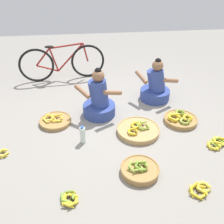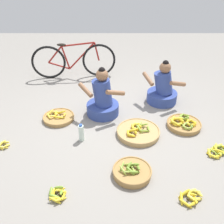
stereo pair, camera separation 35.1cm
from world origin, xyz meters
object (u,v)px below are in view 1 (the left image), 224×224
banana_basket_front_left (140,170)px  loose_bananas_near_bicycle (69,198)px  banana_basket_mid_right (55,121)px  vendor_woman_front (99,100)px  water_bottle (83,135)px  banana_basket_front_center (138,130)px  bicycle_leaning (62,63)px  vendor_woman_behind (155,87)px  loose_bananas_back_right (217,143)px  banana_basket_mid_left (180,119)px  loose_bananas_near_vendor (200,189)px

banana_basket_front_left → loose_bananas_near_bicycle: 0.89m
banana_basket_mid_right → banana_basket_front_left: bearing=-47.5°
banana_basket_mid_right → loose_bananas_near_bicycle: banana_basket_mid_right is taller
vendor_woman_front → water_bottle: vendor_woman_front is taller
banana_basket_front_center → water_bottle: (-0.81, -0.13, 0.08)m
banana_basket_front_center → bicycle_leaning: bearing=120.4°
loose_bananas_near_bicycle → vendor_woman_behind: bearing=54.5°
banana_basket_front_left → loose_bananas_back_right: 1.23m
bicycle_leaning → vendor_woman_front: bearing=-66.3°
banana_basket_front_center → banana_basket_mid_right: bearing=162.4°
vendor_woman_front → vendor_woman_behind: vendor_woman_front is taller
banana_basket_mid_right → loose_bananas_near_bicycle: 1.52m
vendor_woman_behind → banana_basket_front_left: vendor_woman_behind is taller
vendor_woman_front → water_bottle: 0.75m
loose_bananas_near_bicycle → loose_bananas_back_right: 2.12m
banana_basket_mid_right → loose_bananas_near_bicycle: size_ratio=1.96×
banana_basket_mid_left → banana_basket_front_center: bearing=-164.7°
banana_basket_mid_right → water_bottle: size_ratio=1.85×
loose_bananas_back_right → vendor_woman_front: bearing=148.5°
vendor_woman_front → banana_basket_front_left: (0.39, -1.35, -0.21)m
bicycle_leaning → water_bottle: 2.15m
bicycle_leaning → banana_basket_front_center: 2.31m
vendor_woman_behind → bicycle_leaning: size_ratio=0.45×
vendor_woman_behind → loose_bananas_near_vendor: bearing=-90.5°
banana_basket_mid_right → banana_basket_mid_left: banana_basket_mid_left is taller
bicycle_leaning → loose_bananas_back_right: size_ratio=4.98×
banana_basket_mid_right → loose_bananas_near_vendor: banana_basket_mid_right is taller
vendor_woman_front → loose_bananas_near_bicycle: 1.73m
vendor_woman_front → loose_bananas_back_right: (1.56, -0.95, -0.23)m
loose_bananas_near_bicycle → loose_bananas_back_right: bearing=19.4°
banana_basket_mid_right → loose_bananas_back_right: 2.39m
vendor_woman_front → bicycle_leaning: vendor_woman_front is taller
banana_basket_mid_right → water_bottle: 0.68m
banana_basket_front_left → loose_bananas_near_vendor: (0.62, -0.35, -0.02)m
banana_basket_front_left → banana_basket_mid_left: size_ratio=0.91×
vendor_woman_behind → banana_basket_front_center: (-0.49, -0.95, -0.20)m
banana_basket_mid_right → banana_basket_front_center: (1.23, -0.39, 0.01)m
banana_basket_front_left → banana_basket_mid_right: bearing=132.5°
vendor_woman_behind → banana_basket_mid_left: (0.22, -0.75, -0.20)m
loose_bananas_back_right → water_bottle: 1.86m
bicycle_leaning → vendor_woman_behind: bearing=-32.0°
loose_bananas_near_bicycle → banana_basket_mid_right: bearing=99.6°
vendor_woman_behind → banana_basket_front_center: vendor_woman_behind is taller
banana_basket_mid_left → loose_bananas_near_vendor: size_ratio=1.80×
banana_basket_mid_right → banana_basket_front_left: (1.09, -1.18, 0.01)m
bicycle_leaning → loose_bananas_back_right: 3.25m
vendor_woman_behind → loose_bananas_back_right: vendor_woman_behind is taller
banana_basket_front_left → banana_basket_front_center: banana_basket_front_left is taller
vendor_woman_front → banana_basket_front_left: size_ratio=1.73×
banana_basket_front_left → loose_bananas_near_bicycle: size_ratio=1.87×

